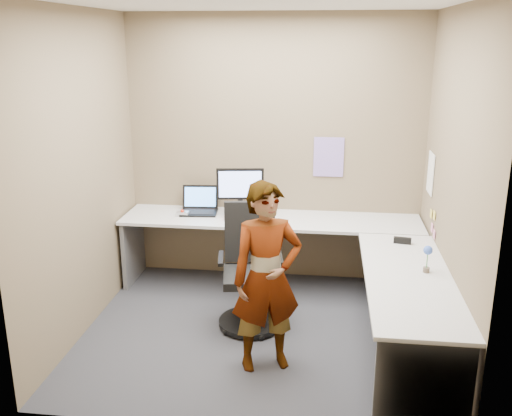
# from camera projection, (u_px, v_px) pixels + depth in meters

# --- Properties ---
(ground) EXTENTS (3.00, 3.00, 0.00)m
(ground) POSITION_uv_depth(u_px,v_px,m) (259.00, 332.00, 4.94)
(ground) COLOR #28282D
(ground) RESTS_ON ground
(wall_back) EXTENTS (3.00, 0.00, 3.00)m
(wall_back) POSITION_uv_depth(u_px,v_px,m) (274.00, 151.00, 5.79)
(wall_back) COLOR brown
(wall_back) RESTS_ON ground
(wall_right) EXTENTS (0.00, 2.70, 2.70)m
(wall_right) POSITION_uv_depth(u_px,v_px,m) (453.00, 187.00, 4.38)
(wall_right) COLOR brown
(wall_right) RESTS_ON ground
(wall_left) EXTENTS (0.00, 2.70, 2.70)m
(wall_left) POSITION_uv_depth(u_px,v_px,m) (80.00, 176.00, 4.74)
(wall_left) COLOR brown
(wall_left) RESTS_ON ground
(ceiling) EXTENTS (3.00, 3.00, 0.00)m
(ceiling) POSITION_uv_depth(u_px,v_px,m) (259.00, 2.00, 4.17)
(ceiling) COLOR white
(ceiling) RESTS_ON wall_back
(desk) EXTENTS (2.98, 2.58, 0.73)m
(desk) POSITION_uv_depth(u_px,v_px,m) (313.00, 255.00, 5.09)
(desk) COLOR beige
(desk) RESTS_ON ground
(paper_ream) EXTENTS (0.32, 0.25, 0.06)m
(paper_ream) POSITION_uv_depth(u_px,v_px,m) (240.00, 215.00, 5.67)
(paper_ream) COLOR red
(paper_ream) RESTS_ON desk
(monitor) EXTENTS (0.46, 0.16, 0.44)m
(monitor) POSITION_uv_depth(u_px,v_px,m) (240.00, 186.00, 5.60)
(monitor) COLOR black
(monitor) RESTS_ON paper_ream
(laptop) EXTENTS (0.39, 0.33, 0.26)m
(laptop) POSITION_uv_depth(u_px,v_px,m) (200.00, 206.00, 5.85)
(laptop) COLOR black
(laptop) RESTS_ON desk
(trackball_mouse) EXTENTS (0.12, 0.08, 0.07)m
(trackball_mouse) POSITION_uv_depth(u_px,v_px,m) (183.00, 213.00, 5.73)
(trackball_mouse) COLOR #B7B7BC
(trackball_mouse) RESTS_ON desk
(origami) EXTENTS (0.10, 0.10, 0.06)m
(origami) POSITION_uv_depth(u_px,v_px,m) (280.00, 220.00, 5.49)
(origami) COLOR white
(origami) RESTS_ON desk
(stapler) EXTENTS (0.15, 0.06, 0.05)m
(stapler) POSITION_uv_depth(u_px,v_px,m) (402.00, 241.00, 4.96)
(stapler) COLOR black
(stapler) RESTS_ON desk
(flower) EXTENTS (0.07, 0.07, 0.22)m
(flower) POSITION_uv_depth(u_px,v_px,m) (428.00, 255.00, 4.32)
(flower) COLOR brown
(flower) RESTS_ON desk
(calendar_purple) EXTENTS (0.30, 0.01, 0.40)m
(calendar_purple) POSITION_uv_depth(u_px,v_px,m) (329.00, 157.00, 5.73)
(calendar_purple) COLOR #846BB7
(calendar_purple) RESTS_ON wall_back
(calendar_white) EXTENTS (0.01, 0.28, 0.38)m
(calendar_white) POSITION_uv_depth(u_px,v_px,m) (431.00, 173.00, 5.26)
(calendar_white) COLOR white
(calendar_white) RESTS_ON wall_right
(sticky_note_a) EXTENTS (0.01, 0.07, 0.07)m
(sticky_note_a) POSITION_uv_depth(u_px,v_px,m) (434.00, 216.00, 5.01)
(sticky_note_a) COLOR #F2E059
(sticky_note_a) RESTS_ON wall_right
(sticky_note_b) EXTENTS (0.01, 0.07, 0.07)m
(sticky_note_b) POSITION_uv_depth(u_px,v_px,m) (432.00, 228.00, 5.10)
(sticky_note_b) COLOR pink
(sticky_note_b) RESTS_ON wall_right
(sticky_note_c) EXTENTS (0.01, 0.07, 0.07)m
(sticky_note_c) POSITION_uv_depth(u_px,v_px,m) (434.00, 234.00, 4.99)
(sticky_note_c) COLOR pink
(sticky_note_c) RESTS_ON wall_right
(sticky_note_d) EXTENTS (0.01, 0.07, 0.07)m
(sticky_note_d) POSITION_uv_depth(u_px,v_px,m) (431.00, 214.00, 5.16)
(sticky_note_d) COLOR #F2E059
(sticky_note_d) RESTS_ON wall_right
(office_chair) EXTENTS (0.59, 0.57, 1.07)m
(office_chair) POSITION_uv_depth(u_px,v_px,m) (250.00, 278.00, 4.99)
(office_chair) COLOR black
(office_chair) RESTS_ON ground
(person) EXTENTS (0.63, 0.52, 1.47)m
(person) POSITION_uv_depth(u_px,v_px,m) (267.00, 278.00, 4.25)
(person) COLOR #999399
(person) RESTS_ON ground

